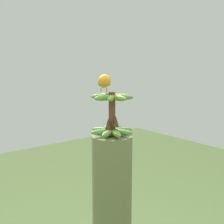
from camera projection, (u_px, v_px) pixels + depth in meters
The scene contains 2 objects.
banana_bunch at pixel (112, 115), 1.73m from camera, with size 0.25×0.25×0.25m.
perched_bird at pixel (104, 82), 1.69m from camera, with size 0.15×0.21×0.10m.
Camera 1 is at (-1.07, -1.33, 1.66)m, focal length 49.96 mm.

